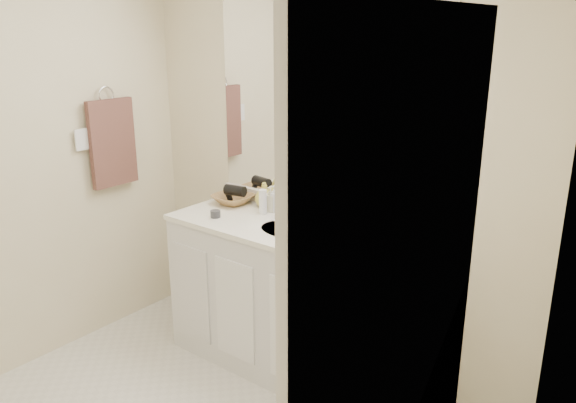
# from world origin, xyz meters

# --- Properties ---
(wall_back) EXTENTS (2.60, 0.02, 2.40)m
(wall_back) POSITION_xyz_m (0.00, 1.30, 1.20)
(wall_back) COLOR beige
(wall_back) RESTS_ON floor
(wall_right) EXTENTS (0.02, 2.60, 2.40)m
(wall_right) POSITION_xyz_m (1.30, 0.00, 1.20)
(wall_right) COLOR beige
(wall_right) RESTS_ON floor
(vanity_cabinet) EXTENTS (1.50, 0.55, 0.85)m
(vanity_cabinet) POSITION_xyz_m (0.00, 1.02, 0.42)
(vanity_cabinet) COLOR silver
(vanity_cabinet) RESTS_ON floor
(countertop) EXTENTS (1.52, 0.57, 0.03)m
(countertop) POSITION_xyz_m (0.00, 1.02, 0.86)
(countertop) COLOR white
(countertop) RESTS_ON vanity_cabinet
(backsplash) EXTENTS (1.52, 0.03, 0.08)m
(backsplash) POSITION_xyz_m (0.00, 1.29, 0.92)
(backsplash) COLOR silver
(backsplash) RESTS_ON countertop
(sink_basin) EXTENTS (0.37, 0.37, 0.02)m
(sink_basin) POSITION_xyz_m (0.00, 1.00, 0.87)
(sink_basin) COLOR beige
(sink_basin) RESTS_ON countertop
(faucet) EXTENTS (0.02, 0.02, 0.11)m
(faucet) POSITION_xyz_m (0.00, 1.18, 0.94)
(faucet) COLOR silver
(faucet) RESTS_ON countertop
(mirror) EXTENTS (1.48, 0.01, 1.20)m
(mirror) POSITION_xyz_m (0.00, 1.29, 1.56)
(mirror) COLOR white
(mirror) RESTS_ON wall_back
(blue_mug) EXTENTS (0.10, 0.10, 0.11)m
(blue_mug) POSITION_xyz_m (-0.15, 1.13, 0.94)
(blue_mug) COLOR #1A148D
(blue_mug) RESTS_ON countertop
(tan_cup) EXTENTS (0.10, 0.10, 0.10)m
(tan_cup) POSITION_xyz_m (0.18, 1.08, 0.93)
(tan_cup) COLOR tan
(tan_cup) RESTS_ON countertop
(toothbrush) EXTENTS (0.01, 0.04, 0.20)m
(toothbrush) POSITION_xyz_m (0.19, 1.08, 1.03)
(toothbrush) COLOR #FF43BA
(toothbrush) RESTS_ON tan_cup
(mouthwash_bottle) EXTENTS (0.10, 0.10, 0.18)m
(mouthwash_bottle) POSITION_xyz_m (0.27, 1.08, 0.97)
(mouthwash_bottle) COLOR #0C7D99
(mouthwash_bottle) RESTS_ON countertop
(soap_dish) EXTENTS (0.10, 0.08, 0.01)m
(soap_dish) POSITION_xyz_m (0.37, 0.93, 0.89)
(soap_dish) COLOR white
(soap_dish) RESTS_ON countertop
(green_soap) EXTENTS (0.07, 0.06, 0.02)m
(green_soap) POSITION_xyz_m (0.37, 0.93, 0.90)
(green_soap) COLOR #5DB82D
(green_soap) RESTS_ON soap_dish
(orange_comb) EXTENTS (0.12, 0.04, 0.00)m
(orange_comb) POSITION_xyz_m (0.19, 0.86, 0.88)
(orange_comb) COLOR orange
(orange_comb) RESTS_ON countertop
(dark_jar) EXTENTS (0.08, 0.08, 0.04)m
(dark_jar) POSITION_xyz_m (-0.48, 0.90, 0.90)
(dark_jar) COLOR #34353B
(dark_jar) RESTS_ON countertop
(extra_white_bottle) EXTENTS (0.05, 0.05, 0.15)m
(extra_white_bottle) POSITION_xyz_m (-0.30, 1.12, 0.96)
(extra_white_bottle) COLOR white
(extra_white_bottle) RESTS_ON countertop
(soap_bottle_white) EXTENTS (0.08, 0.08, 0.17)m
(soap_bottle_white) POSITION_xyz_m (-0.27, 1.20, 0.96)
(soap_bottle_white) COLOR white
(soap_bottle_white) RESTS_ON countertop
(soap_bottle_cream) EXTENTS (0.08, 0.08, 0.15)m
(soap_bottle_cream) POSITION_xyz_m (-0.30, 1.19, 0.96)
(soap_bottle_cream) COLOR #ECE6C0
(soap_bottle_cream) RESTS_ON countertop
(soap_bottle_yellow) EXTENTS (0.14, 0.14, 0.15)m
(soap_bottle_yellow) POSITION_xyz_m (-0.39, 1.24, 0.96)
(soap_bottle_yellow) COLOR #D1C651
(soap_bottle_yellow) RESTS_ON countertop
(wicker_basket) EXTENTS (0.25, 0.25, 0.06)m
(wicker_basket) POSITION_xyz_m (-0.58, 1.16, 0.91)
(wicker_basket) COLOR olive
(wicker_basket) RESTS_ON countertop
(hair_dryer) EXTENTS (0.15, 0.09, 0.07)m
(hair_dryer) POSITION_xyz_m (-0.56, 1.16, 0.97)
(hair_dryer) COLOR black
(hair_dryer) RESTS_ON wicker_basket
(towel_ring) EXTENTS (0.01, 0.11, 0.11)m
(towel_ring) POSITION_xyz_m (-1.27, 0.77, 1.55)
(towel_ring) COLOR silver
(towel_ring) RESTS_ON wall_left
(hand_towel) EXTENTS (0.04, 0.32, 0.55)m
(hand_towel) POSITION_xyz_m (-1.25, 0.77, 1.25)
(hand_towel) COLOR #3E2521
(hand_towel) RESTS_ON towel_ring
(switch_plate) EXTENTS (0.01, 0.08, 0.13)m
(switch_plate) POSITION_xyz_m (-1.27, 0.57, 1.30)
(switch_plate) COLOR white
(switch_plate) RESTS_ON wall_left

